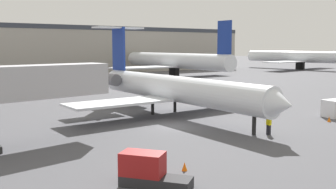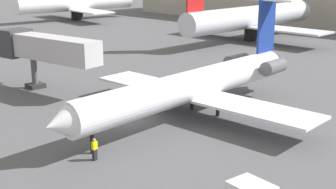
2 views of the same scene
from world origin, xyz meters
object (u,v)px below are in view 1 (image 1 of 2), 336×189
object	(u,v)px
ground_crew_marshaller	(269,125)
traffic_cone_near	(329,119)
regional_jet	(170,87)
jet_bridge	(10,85)
parked_airliner_centre	(175,61)
parked_airliner_east_mid	(301,57)
cargo_container_uld	(335,108)
baggage_tug_lead	(148,171)
traffic_cone_far	(185,166)

from	to	relation	value
ground_crew_marshaller	traffic_cone_near	xyz separation A→B (m)	(9.67, 0.41, -0.58)
regional_jet	ground_crew_marshaller	size ratio (longest dim) A/B	18.65
ground_crew_marshaller	jet_bridge	bearing A→B (deg)	158.38
parked_airliner_centre	parked_airliner_east_mid	bearing A→B (deg)	3.93
ground_crew_marshaller	cargo_container_uld	distance (m)	12.68
traffic_cone_near	parked_airliner_east_mid	bearing A→B (deg)	38.67
regional_jet	parked_airliner_centre	size ratio (longest dim) A/B	0.79
jet_bridge	parked_airliner_east_mid	xyz separation A→B (m)	(103.16, 51.49, -0.72)
ground_crew_marshaller	parked_airliner_east_mid	bearing A→B (deg)	35.47
baggage_tug_lead	parked_airliner_east_mid	distance (m)	117.77
ground_crew_marshaller	parked_airliner_centre	xyz separation A→B (m)	(28.89, 55.61, 3.28)
traffic_cone_near	baggage_tug_lead	bearing A→B (deg)	-168.17
regional_jet	cargo_container_uld	xyz separation A→B (m)	(14.18, -11.55, -2.18)
traffic_cone_far	parked_airliner_centre	world-z (taller)	parked_airliner_centre
baggage_tug_lead	parked_airliner_centre	bearing A→B (deg)	53.79
traffic_cone_near	parked_airliner_east_mid	size ratio (longest dim) A/B	0.01
traffic_cone_far	parked_airliner_centre	xyz separation A→B (m)	(41.02, 59.47, 3.86)
ground_crew_marshaller	traffic_cone_far	distance (m)	12.74
baggage_tug_lead	cargo_container_uld	bearing A→B (deg)	13.07
parked_airliner_centre	jet_bridge	bearing A→B (deg)	-135.59
jet_bridge	baggage_tug_lead	bearing A→B (deg)	-70.60
ground_crew_marshaller	traffic_cone_far	size ratio (longest dim) A/B	3.07
regional_jet	ground_crew_marshaller	xyz separation A→B (m)	(1.61, -13.19, -2.28)
traffic_cone_near	parked_airliner_centre	size ratio (longest dim) A/B	0.01
jet_bridge	cargo_container_uld	world-z (taller)	jet_bridge
parked_airliner_east_mid	regional_jet	bearing A→B (deg)	-151.47
ground_crew_marshaller	traffic_cone_near	size ratio (longest dim) A/B	3.07
parked_airliner_east_mid	jet_bridge	bearing A→B (deg)	-153.48
cargo_container_uld	traffic_cone_far	bearing A→B (deg)	-167.43
parked_airliner_centre	parked_airliner_east_mid	size ratio (longest dim) A/B	0.97
regional_jet	jet_bridge	xyz separation A→B (m)	(-18.24, -5.33, 1.75)
regional_jet	baggage_tug_lead	xyz separation A→B (m)	(-13.76, -18.03, -2.30)
jet_bridge	traffic_cone_far	xyz separation A→B (m)	(7.71, -11.73, -4.61)
cargo_container_uld	traffic_cone_far	xyz separation A→B (m)	(-24.70, -5.51, -0.69)
traffic_cone_far	parked_airliner_east_mid	xyz separation A→B (m)	(95.44, 63.21, 3.89)
traffic_cone_near	parked_airliner_centre	xyz separation A→B (m)	(19.22, 55.20, 3.86)
cargo_container_uld	parked_airliner_east_mid	distance (m)	91.35
baggage_tug_lead	parked_airliner_east_mid	world-z (taller)	parked_airliner_east_mid
ground_crew_marshaller	traffic_cone_near	bearing A→B (deg)	2.41
traffic_cone_near	parked_airliner_east_mid	world-z (taller)	parked_airliner_east_mid
regional_jet	parked_airliner_east_mid	world-z (taller)	parked_airliner_east_mid
ground_crew_marshaller	parked_airliner_centre	distance (m)	62.75
ground_crew_marshaller	baggage_tug_lead	xyz separation A→B (m)	(-15.37, -4.84, -0.02)
parked_airliner_centre	ground_crew_marshaller	bearing A→B (deg)	-117.45
baggage_tug_lead	parked_airliner_east_mid	size ratio (longest dim) A/B	0.10
regional_jet	cargo_container_uld	bearing A→B (deg)	-39.15
traffic_cone_far	parked_airliner_centre	distance (m)	72.35
regional_jet	parked_airliner_east_mid	xyz separation A→B (m)	(84.92, 46.16, 1.03)
ground_crew_marshaller	traffic_cone_near	world-z (taller)	ground_crew_marshaller
traffic_cone_near	parked_airliner_centre	world-z (taller)	parked_airliner_centre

